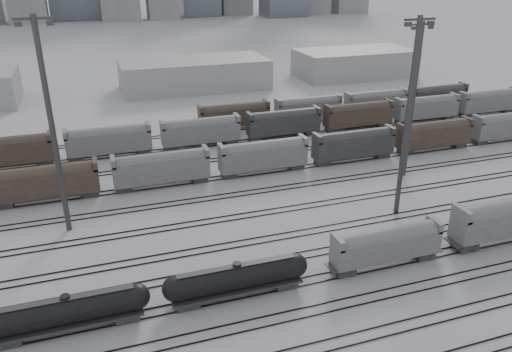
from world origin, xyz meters
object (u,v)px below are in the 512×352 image
object	(u,v)px
light_mast_c	(408,115)
tank_car_a	(67,311)
hopper_car_b	(509,216)
tank_car_b	(237,278)
hopper_car_a	(386,243)

from	to	relation	value
light_mast_c	tank_car_a	bearing A→B (deg)	-165.72
hopper_car_b	tank_car_a	bearing A→B (deg)	180.00
tank_car_a	tank_car_b	bearing A→B (deg)	0.00
tank_car_a	hopper_car_b	world-z (taller)	hopper_car_b
tank_car_b	light_mast_c	distance (m)	31.66
tank_car_a	tank_car_b	world-z (taller)	tank_car_b
tank_car_a	tank_car_b	distance (m)	16.98
tank_car_b	hopper_car_a	distance (m)	18.09
tank_car_b	hopper_car_a	bearing A→B (deg)	0.00
tank_car_b	hopper_car_a	size ratio (longest dim) A/B	1.19
tank_car_b	hopper_car_b	distance (m)	35.81
tank_car_b	light_mast_c	size ratio (longest dim) A/B	0.59
tank_car_b	hopper_car_b	bearing A→B (deg)	0.00
hopper_car_a	light_mast_c	distance (m)	18.31
hopper_car_a	light_mast_c	size ratio (longest dim) A/B	0.50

